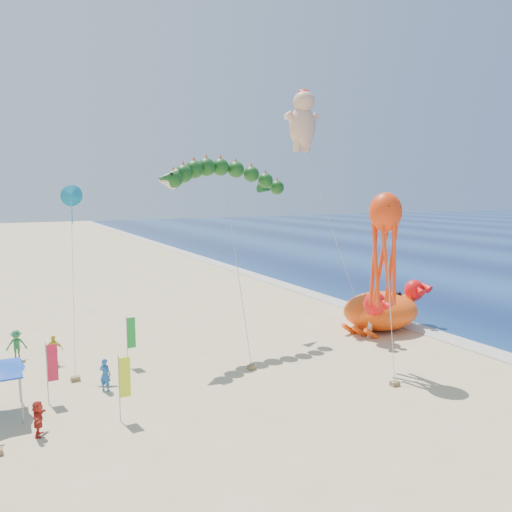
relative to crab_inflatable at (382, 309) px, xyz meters
The scene contains 9 objects.
ground 9.79m from the crab_inflatable, 164.21° to the right, with size 320.00×320.00×0.00m, color #D1B784.
foam_strip 4.09m from the crab_inflatable, 44.15° to the right, with size 320.00×320.00×0.00m, color silver.
crab_inflatable is the anchor object (origin of this frame).
dragon_kite 15.78m from the crab_inflatable, 167.82° to the left, with size 10.54×8.32×12.53m.
cherub_kite 16.50m from the crab_inflatable, 118.20° to the left, with size 3.20×7.65×18.83m.
octopus_kite 10.88m from the crab_inflatable, 131.78° to the right, with size 2.35×3.50×10.60m.
feather_flags 23.20m from the crab_inflatable, behind, with size 9.39×7.21×3.20m.
beachgoers 22.99m from the crab_inflatable, behind, with size 26.71×12.77×1.90m.
small_kites 26.19m from the crab_inflatable, behind, with size 7.40×10.60×11.08m.
Camera 1 is at (-16.73, -26.28, 10.66)m, focal length 35.00 mm.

